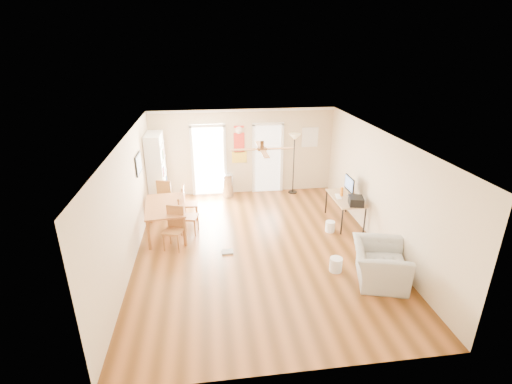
{
  "coord_description": "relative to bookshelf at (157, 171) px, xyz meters",
  "views": [
    {
      "loc": [
        -1.07,
        -7.35,
        4.39
      ],
      "look_at": [
        0.0,
        0.6,
        1.15
      ],
      "focal_mm": 26.06,
      "sensor_mm": 36.0,
      "label": 1
    }
  ],
  "objects": [
    {
      "name": "wastebasket_a",
      "position": [
        4.38,
        -2.22,
        -0.92
      ],
      "size": [
        0.27,
        0.27,
        0.27
      ],
      "primitive_type": "cylinder",
      "rotation": [
        0.0,
        0.0,
        -0.2
      ],
      "color": "white",
      "rests_on": "floor"
    },
    {
      "name": "bookshelf",
      "position": [
        0.0,
        0.0,
        0.0
      ],
      "size": [
        0.42,
        0.95,
        2.1
      ],
      "primitive_type": null,
      "rotation": [
        0.0,
        0.0,
        -0.0
      ],
      "color": "silver",
      "rests_on": "floor"
    },
    {
      "name": "wastebasket_b",
      "position": [
        3.95,
        -3.91,
        -0.9
      ],
      "size": [
        0.27,
        0.27,
        0.3
      ],
      "primitive_type": "cylinder",
      "rotation": [
        0.0,
        0.0,
        0.06
      ],
      "color": "silver",
      "rests_on": "floor"
    },
    {
      "name": "crown_molding",
      "position": [
        2.52,
        -2.8,
        1.51
      ],
      "size": [
        5.5,
        7.0,
        0.08
      ],
      "primitive_type": null,
      "color": "white",
      "rests_on": "wall_back"
    },
    {
      "name": "orange_bottle",
      "position": [
        4.82,
        -1.66,
        -0.23
      ],
      "size": [
        0.09,
        0.09,
        0.24
      ],
      "primitive_type": "cylinder",
      "rotation": [
        0.0,
        0.0,
        0.17
      ],
      "color": "orange",
      "rests_on": "computer_desk"
    },
    {
      "name": "keyboard",
      "position": [
        4.72,
        -1.71,
        -0.34
      ],
      "size": [
        0.17,
        0.37,
        0.01
      ],
      "primitive_type": "cube",
      "rotation": [
        0.0,
        0.0,
        -0.15
      ],
      "color": "silver",
      "rests_on": "computer_desk"
    },
    {
      "name": "wall_left",
      "position": [
        -0.23,
        -2.8,
        0.25
      ],
      "size": [
        0.04,
        7.0,
        2.6
      ],
      "primitive_type": null,
      "color": "beige",
      "rests_on": "floor"
    },
    {
      "name": "dining_chair_right_a",
      "position": [
        0.92,
        -0.98,
        -0.6
      ],
      "size": [
        0.39,
        0.39,
        0.9
      ],
      "primitive_type": null,
      "rotation": [
        0.0,
        0.0,
        1.53
      ],
      "color": "#A16434",
      "rests_on": "floor"
    },
    {
      "name": "bathroom_doorway",
      "position": [
        3.27,
        0.69,
        -0.0
      ],
      "size": [
        0.8,
        0.1,
        2.1
      ],
      "primitive_type": null,
      "color": "white",
      "rests_on": "wall_back"
    },
    {
      "name": "ceiling",
      "position": [
        2.52,
        -2.8,
        1.55
      ],
      "size": [
        5.5,
        7.0,
        0.0
      ],
      "primitive_type": null,
      "color": "silver",
      "rests_on": "floor"
    },
    {
      "name": "wall_front",
      "position": [
        2.52,
        -6.3,
        0.25
      ],
      "size": [
        5.5,
        0.04,
        2.6
      ],
      "primitive_type": null,
      "color": "beige",
      "rests_on": "floor"
    },
    {
      "name": "ceiling_fan",
      "position": [
        2.52,
        -3.1,
        1.38
      ],
      "size": [
        1.24,
        1.24,
        0.2
      ],
      "primitive_type": null,
      "color": "#593819",
      "rests_on": "ceiling"
    },
    {
      "name": "framed_poster",
      "position": [
        -0.21,
        -1.4,
        0.65
      ],
      "size": [
        0.04,
        0.66,
        0.48
      ],
      "primitive_type": "cube",
      "color": "black",
      "rests_on": "wall_left"
    },
    {
      "name": "kitchen_doorway",
      "position": [
        1.47,
        0.69,
        -0.0
      ],
      "size": [
        0.9,
        0.1,
        2.1
      ],
      "primitive_type": null,
      "color": "white",
      "rests_on": "wall_back"
    },
    {
      "name": "ac_grille",
      "position": [
        4.57,
        0.67,
        0.65
      ],
      "size": [
        0.5,
        0.04,
        0.6
      ],
      "primitive_type": "cube",
      "color": "white",
      "rests_on": "wall_back"
    },
    {
      "name": "dining_chair_far",
      "position": [
        0.28,
        -0.46,
        -0.57
      ],
      "size": [
        0.48,
        0.48,
        0.96
      ],
      "primitive_type": null,
      "rotation": [
        0.0,
        0.0,
        2.88
      ],
      "color": "olive",
      "rests_on": "floor"
    },
    {
      "name": "wall_back",
      "position": [
        2.52,
        0.7,
        0.25
      ],
      "size": [
        5.5,
        0.04,
        2.6
      ],
      "primitive_type": null,
      "color": "beige",
      "rests_on": "floor"
    },
    {
      "name": "printer",
      "position": [
        4.97,
        -2.25,
        -0.24
      ],
      "size": [
        0.41,
        0.45,
        0.2
      ],
      "primitive_type": "cube",
      "rotation": [
        0.0,
        0.0,
        -0.22
      ],
      "color": "black",
      "rests_on": "computer_desk"
    },
    {
      "name": "dining_chair_right_b",
      "position": [
        0.92,
        -1.83,
        -0.57
      ],
      "size": [
        0.47,
        0.47,
        0.96
      ],
      "primitive_type": null,
      "rotation": [
        0.0,
        0.0,
        1.35
      ],
      "color": "#A66035",
      "rests_on": "floor"
    },
    {
      "name": "wall_decal",
      "position": [
        2.39,
        0.68,
        0.5
      ],
      "size": [
        0.46,
        0.03,
        1.1
      ],
      "primitive_type": "cube",
      "color": "red",
      "rests_on": "wall_back"
    },
    {
      "name": "trash_can",
      "position": [
        2.0,
        0.38,
        -0.69
      ],
      "size": [
        0.42,
        0.42,
        0.72
      ],
      "primitive_type": "cylinder",
      "rotation": [
        0.0,
        0.0,
        -0.33
      ],
      "color": "#B3B3B5",
      "rests_on": "floor"
    },
    {
      "name": "imac",
      "position": [
        4.99,
        -1.71,
        -0.08
      ],
      "size": [
        0.27,
        0.56,
        0.53
      ],
      "primitive_type": null,
      "rotation": [
        0.0,
        0.0,
        -0.35
      ],
      "color": "black",
      "rests_on": "computer_desk"
    },
    {
      "name": "dining_chair_near",
      "position": [
        0.59,
        -2.53,
        -0.56
      ],
      "size": [
        0.52,
        0.52,
        0.98
      ],
      "primitive_type": null,
      "rotation": [
        0.0,
        0.0,
        -0.33
      ],
      "color": "#A56E35",
      "rests_on": "floor"
    },
    {
      "name": "dining_table",
      "position": [
        0.37,
        -1.79,
        -0.67
      ],
      "size": [
        1.06,
        1.61,
        0.76
      ],
      "primitive_type": null,
      "rotation": [
        0.0,
        0.0,
        0.1
      ],
      "color": "#9F6133",
      "rests_on": "floor"
    },
    {
      "name": "wall_right",
      "position": [
        5.27,
        -2.8,
        0.25
      ],
      "size": [
        0.04,
        7.0,
        2.6
      ],
      "primitive_type": null,
      "color": "beige",
      "rests_on": "floor"
    },
    {
      "name": "computer_desk",
      "position": [
        4.89,
        -1.79,
        -0.7
      ],
      "size": [
        0.66,
        1.32,
        0.71
      ],
      "primitive_type": null,
      "color": "tan",
      "rests_on": "floor"
    },
    {
      "name": "torchiere_lamp",
      "position": [
        4.04,
        0.43,
        -0.11
      ],
      "size": [
        0.45,
        0.45,
        1.87
      ],
      "primitive_type": null,
      "rotation": [
        0.0,
        0.0,
        0.35
      ],
      "color": "black",
      "rests_on": "floor"
    },
    {
      "name": "floor_cloth",
      "position": [
        1.77,
        -2.9,
        -1.03
      ],
      "size": [
        0.26,
        0.21,
        0.04
      ],
      "primitive_type": "cube",
      "rotation": [
        0.0,
        0.0,
        0.03
      ],
      "color": "gray",
      "rests_on": "floor"
    },
    {
      "name": "floor",
      "position": [
        2.52,
        -2.8,
        -1.05
      ],
      "size": [
        7.0,
        7.0,
        0.0
      ],
      "primitive_type": "plane",
      "color": "brown",
      "rests_on": "ground"
    },
    {
      "name": "armchair",
      "position": [
        4.67,
        -4.33,
        -0.68
      ],
      "size": [
        1.29,
        1.39,
        0.75
      ],
      "primitive_type": "imported",
      "rotation": [
        0.0,
        0.0,
        1.28
      ],
      "color": "#A6A7A2",
      "rests_on": "floor"
    }
  ]
}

